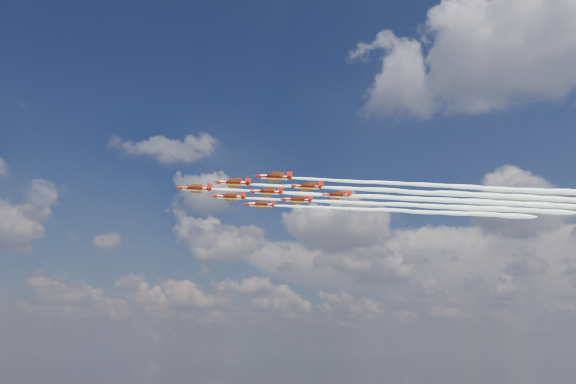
# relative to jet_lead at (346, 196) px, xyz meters

# --- Properties ---
(jet_lead) EXTENTS (73.01, 73.99, 2.78)m
(jet_lead) POSITION_rel_jet_lead_xyz_m (0.00, 0.00, 0.00)
(jet_lead) COLOR #A51009
(jet_row2_port) EXTENTS (73.01, 73.99, 2.78)m
(jet_row2_port) POSITION_rel_jet_lead_xyz_m (13.34, 2.37, 0.00)
(jet_row2_port) COLOR #A51009
(jet_row2_starb) EXTENTS (73.01, 73.99, 2.78)m
(jet_row2_starb) POSITION_rel_jet_lead_xyz_m (2.18, 13.37, 0.00)
(jet_row2_starb) COLOR #A51009
(jet_row3_port) EXTENTS (73.01, 73.99, 2.78)m
(jet_row3_port) POSITION_rel_jet_lead_xyz_m (26.68, 4.73, 0.00)
(jet_row3_port) COLOR #A51009
(jet_row3_centre) EXTENTS (73.01, 73.99, 2.78)m
(jet_row3_centre) POSITION_rel_jet_lead_xyz_m (15.52, 15.74, 0.00)
(jet_row3_centre) COLOR #A51009
(jet_row3_starb) EXTENTS (73.01, 73.99, 2.78)m
(jet_row3_starb) POSITION_rel_jet_lead_xyz_m (4.36, 26.74, 0.00)
(jet_row3_starb) COLOR #A51009
(jet_row4_port) EXTENTS (73.01, 73.99, 2.78)m
(jet_row4_port) POSITION_rel_jet_lead_xyz_m (28.86, 18.10, 0.00)
(jet_row4_port) COLOR #A51009
(jet_row4_starb) EXTENTS (73.01, 73.99, 2.78)m
(jet_row4_starb) POSITION_rel_jet_lead_xyz_m (17.70, 29.11, 0.00)
(jet_row4_starb) COLOR #A51009
(jet_tail) EXTENTS (73.01, 73.99, 2.78)m
(jet_tail) POSITION_rel_jet_lead_xyz_m (31.05, 31.48, 0.00)
(jet_tail) COLOR #A51009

